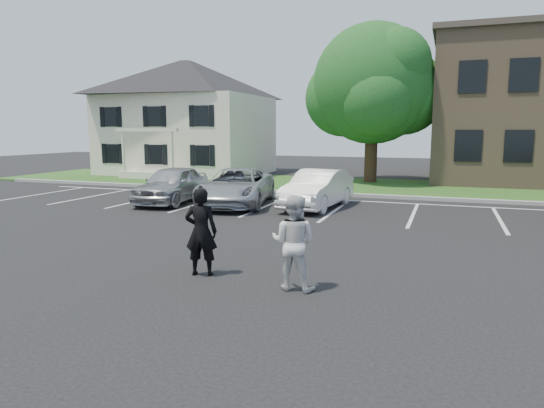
{
  "coord_description": "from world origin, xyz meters",
  "views": [
    {
      "loc": [
        3.84,
        -9.62,
        2.97
      ],
      "look_at": [
        0.0,
        1.0,
        1.25
      ],
      "focal_mm": 32.0,
      "sensor_mm": 36.0,
      "label": 1
    }
  ],
  "objects_px": {
    "house": "(187,118)",
    "car_white_sedan": "(317,189)",
    "car_silver_west": "(172,184)",
    "man_black_suit": "(201,232)",
    "tree": "(375,87)",
    "man_white_shirt": "(293,242)",
    "car_silver_minivan": "(236,187)"
  },
  "relations": [
    {
      "from": "house",
      "to": "tree",
      "type": "distance_m",
      "value": 13.08
    },
    {
      "from": "house",
      "to": "man_black_suit",
      "type": "distance_m",
      "value": 24.4
    },
    {
      "from": "tree",
      "to": "man_white_shirt",
      "type": "relative_size",
      "value": 4.88
    },
    {
      "from": "man_white_shirt",
      "to": "car_silver_west",
      "type": "bearing_deg",
      "value": -46.24
    },
    {
      "from": "car_silver_west",
      "to": "house",
      "type": "bearing_deg",
      "value": 111.15
    },
    {
      "from": "man_black_suit",
      "to": "car_silver_minivan",
      "type": "bearing_deg",
      "value": -84.36
    },
    {
      "from": "house",
      "to": "man_black_suit",
      "type": "xyz_separation_m",
      "value": [
        12.17,
        -20.95,
        -2.91
      ]
    },
    {
      "from": "car_white_sedan",
      "to": "car_silver_west",
      "type": "bearing_deg",
      "value": -166.54
    },
    {
      "from": "man_white_shirt",
      "to": "car_white_sedan",
      "type": "distance_m",
      "value": 9.81
    },
    {
      "from": "tree",
      "to": "man_white_shirt",
      "type": "bearing_deg",
      "value": -85.99
    },
    {
      "from": "man_white_shirt",
      "to": "car_white_sedan",
      "type": "xyz_separation_m",
      "value": [
        -2.03,
        9.6,
        -0.17
      ]
    },
    {
      "from": "car_silver_west",
      "to": "car_silver_minivan",
      "type": "height_order",
      "value": "car_silver_west"
    },
    {
      "from": "man_black_suit",
      "to": "car_silver_minivan",
      "type": "height_order",
      "value": "man_black_suit"
    },
    {
      "from": "tree",
      "to": "car_white_sedan",
      "type": "xyz_separation_m",
      "value": [
        -0.67,
        -9.74,
        -4.62
      ]
    },
    {
      "from": "house",
      "to": "car_silver_minivan",
      "type": "distance_m",
      "value": 15.29
    },
    {
      "from": "car_white_sedan",
      "to": "house",
      "type": "bearing_deg",
      "value": 142.83
    },
    {
      "from": "car_silver_minivan",
      "to": "tree",
      "type": "bearing_deg",
      "value": 58.02
    },
    {
      "from": "tree",
      "to": "car_silver_west",
      "type": "relative_size",
      "value": 1.97
    },
    {
      "from": "man_black_suit",
      "to": "car_silver_west",
      "type": "bearing_deg",
      "value": -69.43
    },
    {
      "from": "car_silver_minivan",
      "to": "man_white_shirt",
      "type": "bearing_deg",
      "value": -71.21
    },
    {
      "from": "man_white_shirt",
      "to": "man_black_suit",
      "type": "bearing_deg",
      "value": -4.39
    },
    {
      "from": "house",
      "to": "car_white_sedan",
      "type": "relative_size",
      "value": 2.32
    },
    {
      "from": "car_silver_west",
      "to": "car_white_sedan",
      "type": "height_order",
      "value": "car_silver_west"
    },
    {
      "from": "tree",
      "to": "car_white_sedan",
      "type": "height_order",
      "value": "tree"
    },
    {
      "from": "house",
      "to": "man_white_shirt",
      "type": "bearing_deg",
      "value": -56.11
    },
    {
      "from": "man_black_suit",
      "to": "car_silver_minivan",
      "type": "distance_m",
      "value": 9.51
    },
    {
      "from": "car_silver_minivan",
      "to": "man_black_suit",
      "type": "bearing_deg",
      "value": -81.34
    },
    {
      "from": "house",
      "to": "man_black_suit",
      "type": "relative_size",
      "value": 5.63
    },
    {
      "from": "tree",
      "to": "car_white_sedan",
      "type": "distance_m",
      "value": 10.8
    },
    {
      "from": "tree",
      "to": "car_white_sedan",
      "type": "relative_size",
      "value": 1.98
    },
    {
      "from": "tree",
      "to": "man_white_shirt",
      "type": "distance_m",
      "value": 19.89
    },
    {
      "from": "tree",
      "to": "man_white_shirt",
      "type": "xyz_separation_m",
      "value": [
        1.35,
        -19.34,
        -4.45
      ]
    }
  ]
}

